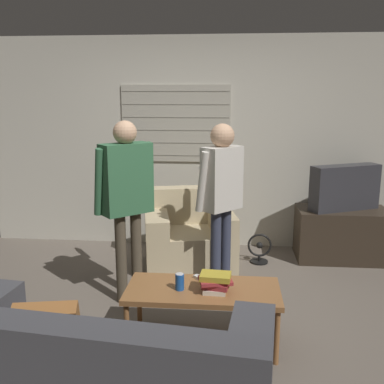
# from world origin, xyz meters

# --- Properties ---
(ground_plane) EXTENTS (16.00, 16.00, 0.00)m
(ground_plane) POSITION_xyz_m (0.00, 0.00, 0.00)
(ground_plane) COLOR #665B51
(wall_back) EXTENTS (5.20, 0.08, 2.55)m
(wall_back) POSITION_xyz_m (-0.01, 2.03, 1.28)
(wall_back) COLOR #BCB7A8
(wall_back) RESTS_ON ground_plane
(couch_blue) EXTENTS (1.97, 1.04, 0.82)m
(couch_blue) POSITION_xyz_m (-0.28, -1.31, 0.32)
(couch_blue) COLOR #424247
(couch_blue) RESTS_ON ground_plane
(armchair_beige) EXTENTS (1.08, 0.95, 0.85)m
(armchair_beige) POSITION_xyz_m (-0.01, 1.24, 0.34)
(armchair_beige) COLOR #C6B289
(armchair_beige) RESTS_ON ground_plane
(coffee_table) EXTENTS (1.15, 0.52, 0.45)m
(coffee_table) POSITION_xyz_m (0.25, -0.32, 0.41)
(coffee_table) COLOR brown
(coffee_table) RESTS_ON ground_plane
(tv_stand) EXTENTS (1.01, 0.55, 0.59)m
(tv_stand) POSITION_xyz_m (1.72, 1.63, 0.30)
(tv_stand) COLOR #33281E
(tv_stand) RESTS_ON ground_plane
(tv) EXTENTS (0.82, 0.53, 0.51)m
(tv) POSITION_xyz_m (1.72, 1.63, 0.84)
(tv) COLOR #2D2D33
(tv) RESTS_ON tv_stand
(person_left_standing) EXTENTS (0.52, 0.83, 1.66)m
(person_left_standing) POSITION_xyz_m (-0.49, 0.39, 1.05)
(person_left_standing) COLOR #4C4233
(person_left_standing) RESTS_ON ground_plane
(person_right_standing) EXTENTS (0.46, 0.74, 1.61)m
(person_right_standing) POSITION_xyz_m (0.34, 0.73, 1.02)
(person_right_standing) COLOR #33384C
(person_right_standing) RESTS_ON ground_plane
(book_stack) EXTENTS (0.27, 0.22, 0.14)m
(book_stack) POSITION_xyz_m (0.34, -0.37, 0.53)
(book_stack) COLOR beige
(book_stack) RESTS_ON coffee_table
(soda_can) EXTENTS (0.07, 0.07, 0.13)m
(soda_can) POSITION_xyz_m (0.07, -0.36, 0.52)
(soda_can) COLOR #194C9E
(soda_can) RESTS_ON coffee_table
(spare_remote) EXTENTS (0.12, 0.12, 0.02)m
(spare_remote) POSITION_xyz_m (0.21, -0.16, 0.47)
(spare_remote) COLOR white
(spare_remote) RESTS_ON coffee_table
(floor_fan) EXTENTS (0.27, 0.20, 0.34)m
(floor_fan) POSITION_xyz_m (0.77, 1.42, 0.15)
(floor_fan) COLOR black
(floor_fan) RESTS_ON ground_plane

